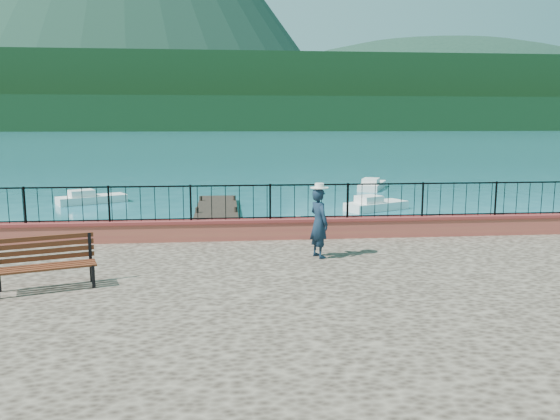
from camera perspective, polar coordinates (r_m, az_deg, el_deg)
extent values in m
plane|color=#19596B|center=(12.27, 1.85, -12.15)|extent=(2000.00, 2000.00, 0.00)
cube|color=#A3523A|center=(15.40, 0.09, -1.97)|extent=(28.00, 0.46, 0.58)
cube|color=black|center=(15.27, 0.09, 0.85)|extent=(27.00, 0.05, 0.95)
cube|color=#2D231C|center=(23.74, -6.74, -1.38)|extent=(2.00, 16.00, 0.30)
cube|color=black|center=(311.37, -5.46, 9.92)|extent=(900.00, 60.00, 18.00)
cube|color=black|center=(371.75, -5.53, 11.79)|extent=(900.00, 120.00, 44.00)
ellipsoid|color=#142D23|center=(612.79, 15.71, 8.37)|extent=(448.00, 384.00, 180.00)
cube|color=black|center=(11.70, -23.19, -6.59)|extent=(1.94, 1.12, 0.46)
cube|color=maroon|center=(11.85, -23.36, -3.84)|extent=(1.79, 0.65, 0.57)
imported|color=#112233|center=(13.23, 4.10, -1.36)|extent=(0.61, 0.73, 1.70)
cylinder|color=white|center=(13.10, 4.14, 2.55)|extent=(0.44, 0.44, 0.12)
cube|color=silver|center=(21.25, -21.13, -2.49)|extent=(3.69, 1.91, 0.80)
cube|color=white|center=(21.21, 4.86, -1.93)|extent=(3.97, 2.12, 0.80)
cube|color=silver|center=(28.46, 10.03, 0.80)|extent=(3.55, 2.62, 0.80)
cube|color=silver|center=(32.20, -19.08, 1.39)|extent=(3.83, 2.88, 0.80)
cube|color=silver|center=(37.55, 9.61, 2.80)|extent=(2.83, 4.16, 0.80)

